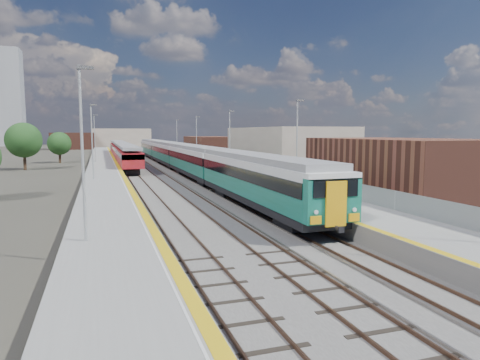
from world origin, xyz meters
TOP-DOWN VIEW (x-y plane):
  - ground at (0.00, 50.00)m, footprint 320.00×320.00m
  - ballast_bed at (-2.25, 52.50)m, footprint 10.50×155.00m
  - tracks at (-1.65, 54.18)m, footprint 8.96×160.00m
  - platform_right at (5.28, 52.49)m, footprint 4.70×155.00m
  - platform_left at (-9.05, 52.49)m, footprint 4.30×155.00m
  - buildings at (-18.12, 138.60)m, footprint 72.00×185.50m
  - green_train at (1.50, 50.14)m, footprint 3.11×86.35m
  - red_train at (-5.50, 73.33)m, footprint 2.87×58.25m
  - tree_b at (-20.43, 60.61)m, footprint 5.31×5.31m
  - tree_c at (-16.67, 75.18)m, footprint 4.27×4.27m
  - tree_d at (24.36, 58.16)m, footprint 4.27×4.27m

SIDE VIEW (x-z plane):
  - ground at x=0.00m, z-range 0.00..0.00m
  - ballast_bed at x=-2.25m, z-range 0.00..0.06m
  - tracks at x=-1.65m, z-range 0.02..0.19m
  - platform_left at x=-9.05m, z-range -3.74..4.78m
  - platform_right at x=5.28m, z-range -3.72..4.80m
  - red_train at x=-5.50m, z-range 0.33..3.96m
  - green_train at x=1.50m, z-range 0.70..4.12m
  - tree_d at x=24.36m, z-range 0.75..6.53m
  - tree_c at x=-16.67m, z-range 0.75..6.53m
  - tree_b at x=-20.43m, z-range 0.93..8.13m
  - buildings at x=-18.12m, z-range -9.30..30.70m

